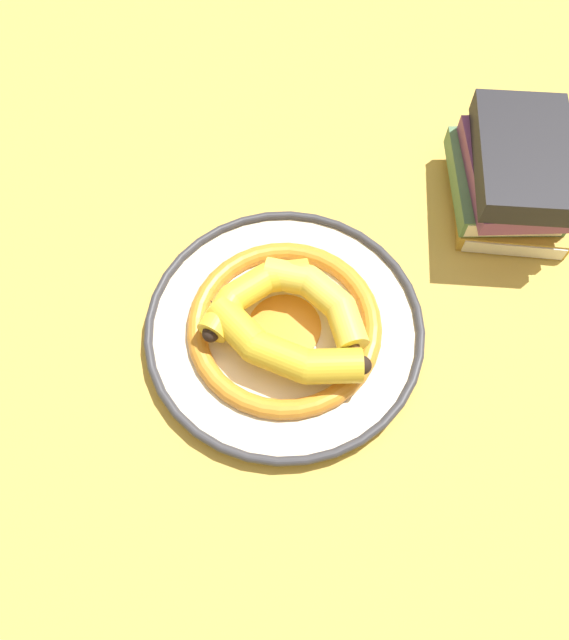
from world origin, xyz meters
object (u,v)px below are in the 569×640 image
object	(u,v)px
banana_a	(321,300)
book_stack	(513,177)
decorative_bowl	(284,328)
banana_b	(255,291)
banana_c	(280,349)

from	to	relation	value
banana_a	book_stack	distance (m)	0.31
decorative_bowl	banana_b	bearing A→B (deg)	107.19
decorative_bowl	book_stack	bearing A→B (deg)	2.83
banana_a	banana_b	size ratio (longest dim) A/B	1.01
banana_a	banana_b	world-z (taller)	banana_a
book_stack	banana_c	bearing A→B (deg)	-49.22
decorative_bowl	book_stack	world-z (taller)	book_stack
banana_b	banana_c	world-z (taller)	banana_c
banana_c	book_stack	xyz separation A→B (m)	(0.38, 0.05, 0.01)
banana_b	banana_c	bearing A→B (deg)	75.66
decorative_bowl	banana_a	distance (m)	0.06
decorative_bowl	book_stack	size ratio (longest dim) A/B	1.49
banana_a	banana_c	bearing A→B (deg)	96.67
decorative_bowl	banana_a	world-z (taller)	banana_a
banana_b	book_stack	distance (m)	0.37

